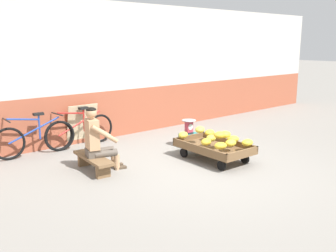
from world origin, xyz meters
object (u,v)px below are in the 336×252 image
object	(u,v)px
plastic_crate	(189,140)
sign_board	(82,124)
shopping_bag	(217,144)
low_bench	(93,160)
banana_cart	(214,148)
weighing_scale	(189,126)
bicycle_near_left	(35,138)
bicycle_far_left	(80,131)
vendor_seated	(97,139)

from	to	relation	value
plastic_crate	sign_board	distance (m)	2.39
shopping_bag	plastic_crate	bearing A→B (deg)	119.99
plastic_crate	shopping_bag	distance (m)	0.63
low_bench	shopping_bag	bearing A→B (deg)	-10.00
plastic_crate	sign_board	bearing A→B (deg)	132.94
banana_cart	low_bench	size ratio (longest dim) A/B	1.30
weighing_scale	shopping_bag	bearing A→B (deg)	-59.96
banana_cart	low_bench	world-z (taller)	banana_cart
low_bench	shopping_bag	size ratio (longest dim) A/B	4.68
bicycle_near_left	sign_board	bearing A→B (deg)	10.45
low_bench	bicycle_far_left	world-z (taller)	bicycle_far_left
weighing_scale	plastic_crate	bearing A→B (deg)	90.00
banana_cart	plastic_crate	xyz separation A→B (m)	(0.29, 1.00, -0.09)
bicycle_near_left	bicycle_far_left	bearing A→B (deg)	1.53
banana_cart	bicycle_near_left	bearing A→B (deg)	134.45
low_bench	sign_board	xyz separation A→B (m)	(0.75, 1.81, 0.24)
weighing_scale	banana_cart	bearing A→B (deg)	-106.19
low_bench	shopping_bag	xyz separation A→B (m)	(2.68, -0.47, -0.08)
bicycle_near_left	sign_board	xyz separation A→B (m)	(1.15, 0.21, 0.09)
vendor_seated	bicycle_far_left	bearing A→B (deg)	72.64
banana_cart	bicycle_far_left	xyz separation A→B (m)	(-1.47, 2.55, 0.11)
bicycle_near_left	shopping_bag	distance (m)	3.71
bicycle_far_left	banana_cart	bearing A→B (deg)	-59.96
vendor_seated	sign_board	distance (m)	1.95
bicycle_near_left	bicycle_far_left	distance (m)	1.00
bicycle_near_left	sign_board	world-z (taller)	sign_board
low_bench	plastic_crate	bearing A→B (deg)	1.78
vendor_seated	sign_board	xyz separation A→B (m)	(0.66, 1.83, -0.13)
low_bench	vendor_seated	distance (m)	0.38
shopping_bag	bicycle_far_left	bearing A→B (deg)	134.79
plastic_crate	weighing_scale	bearing A→B (deg)	-90.00
low_bench	plastic_crate	xyz separation A→B (m)	(2.36, 0.07, -0.05)
sign_board	plastic_crate	bearing A→B (deg)	-47.06
sign_board	shopping_bag	distance (m)	3.00
bicycle_near_left	banana_cart	bearing A→B (deg)	-45.55
vendor_seated	bicycle_far_left	distance (m)	1.73
plastic_crate	weighing_scale	world-z (taller)	weighing_scale
plastic_crate	sign_board	world-z (taller)	sign_board
bicycle_far_left	shopping_bag	distance (m)	2.96
sign_board	banana_cart	bearing A→B (deg)	-64.17
bicycle_near_left	shopping_bag	world-z (taller)	bicycle_near_left
low_bench	vendor_seated	xyz separation A→B (m)	(0.09, -0.02, 0.37)
low_bench	shopping_bag	distance (m)	2.72
banana_cart	bicycle_near_left	distance (m)	3.53
bicycle_far_left	sign_board	size ratio (longest dim) A/B	1.87
vendor_seated	sign_board	bearing A→B (deg)	70.05
plastic_crate	weighing_scale	size ratio (longest dim) A/B	1.20
bicycle_far_left	sign_board	bearing A→B (deg)	50.98
banana_cart	shopping_bag	size ratio (longest dim) A/B	6.10
plastic_crate	bicycle_near_left	world-z (taller)	bicycle_near_left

